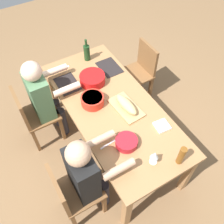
{
  "coord_description": "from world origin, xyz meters",
  "views": [
    {
      "loc": [
        1.49,
        -0.87,
        2.81
      ],
      "look_at": [
        0.0,
        0.0,
        0.63
      ],
      "focal_mm": 40.32,
      "sensor_mm": 36.0,
      "label": 1
    }
  ],
  "objects": [
    {
      "name": "diner_near_right",
      "position": [
        0.54,
        -0.58,
        0.7
      ],
      "size": [
        0.41,
        0.53,
        1.2
      ],
      "color": "#2D2D38",
      "rests_on": "ground_plane"
    },
    {
      "name": "chair_far_left",
      "position": [
        -0.54,
        0.76,
        0.48
      ],
      "size": [
        0.4,
        0.4,
        0.85
      ],
      "color": "brown",
      "rests_on": "ground_plane"
    },
    {
      "name": "chair_near_left",
      "position": [
        -0.54,
        -0.76,
        0.48
      ],
      "size": [
        0.4,
        0.4,
        0.85
      ],
      "color": "brown",
      "rests_on": "ground_plane"
    },
    {
      "name": "cutting_board",
      "position": [
        0.11,
        0.11,
        0.75
      ],
      "size": [
        0.41,
        0.25,
        0.02
      ],
      "primitive_type": "cube",
      "rotation": [
        0.0,
        0.0,
        0.07
      ],
      "color": "tan",
      "rests_on": "dining_table"
    },
    {
      "name": "wine_bottle",
      "position": [
        -0.81,
        0.12,
        0.85
      ],
      "size": [
        0.08,
        0.08,
        0.29
      ],
      "color": "#193819",
      "rests_on": "dining_table"
    },
    {
      "name": "bread_loaf",
      "position": [
        0.11,
        0.11,
        0.81
      ],
      "size": [
        0.33,
        0.13,
        0.09
      ],
      "primitive_type": "ellipsoid",
      "rotation": [
        0.0,
        0.0,
        0.07
      ],
      "color": "tan",
      "rests_on": "cutting_board"
    },
    {
      "name": "napkin_stack",
      "position": [
        0.49,
        0.29,
        0.75
      ],
      "size": [
        0.15,
        0.15,
        0.02
      ],
      "primitive_type": "cube",
      "rotation": [
        0.0,
        0.0,
        -0.1
      ],
      "color": "white",
      "rests_on": "dining_table"
    },
    {
      "name": "ground_plane",
      "position": [
        0.0,
        0.0,
        0.0
      ],
      "size": [
        8.0,
        8.0,
        0.0
      ],
      "primitive_type": "plane",
      "color": "brown"
    },
    {
      "name": "fork_near_right",
      "position": [
        0.4,
        -0.28,
        0.74
      ],
      "size": [
        0.03,
        0.17,
        0.01
      ],
      "primitive_type": "cube",
      "rotation": [
        0.0,
        0.0,
        0.09
      ],
      "color": "silver",
      "rests_on": "dining_table"
    },
    {
      "name": "beer_bottle",
      "position": [
        0.88,
        0.19,
        0.85
      ],
      "size": [
        0.06,
        0.06,
        0.22
      ],
      "primitive_type": "cylinder",
      "color": "brown",
      "rests_on": "dining_table"
    },
    {
      "name": "placemat_far_left",
      "position": [
        -0.54,
        0.28,
        0.74
      ],
      "size": [
        0.32,
        0.23,
        0.01
      ],
      "primitive_type": "cube",
      "color": "black",
      "rests_on": "dining_table"
    },
    {
      "name": "serving_bowl_greens",
      "position": [
        0.48,
        -0.13,
        0.78
      ],
      "size": [
        0.21,
        0.21,
        0.08
      ],
      "color": "#B21923",
      "rests_on": "dining_table"
    },
    {
      "name": "serving_bowl_salad",
      "position": [
        -0.13,
        -0.16,
        0.8
      ],
      "size": [
        0.25,
        0.25,
        0.1
      ],
      "color": "red",
      "rests_on": "dining_table"
    },
    {
      "name": "chair_near_right",
      "position": [
        0.54,
        -0.76,
        0.48
      ],
      "size": [
        0.4,
        0.4,
        0.85
      ],
      "color": "brown",
      "rests_on": "ground_plane"
    },
    {
      "name": "diner_near_left",
      "position": [
        -0.54,
        -0.58,
        0.7
      ],
      "size": [
        0.41,
        0.53,
        1.2
      ],
      "color": "#2D2D38",
      "rests_on": "ground_plane"
    },
    {
      "name": "serving_bowl_fruit",
      "position": [
        -0.42,
        -0.01,
        0.8
      ],
      "size": [
        0.29,
        0.29,
        0.1
      ],
      "color": "red",
      "rests_on": "dining_table"
    },
    {
      "name": "wine_glass",
      "position": [
        0.76,
        -0.02,
        0.86
      ],
      "size": [
        0.08,
        0.08,
        0.17
      ],
      "color": "silver",
      "rests_on": "dining_table"
    },
    {
      "name": "dining_table",
      "position": [
        0.0,
        0.0,
        0.66
      ],
      "size": [
        1.96,
        0.88,
        0.74
      ],
      "color": "#9E7044",
      "rests_on": "ground_plane"
    },
    {
      "name": "carving_knife",
      "position": [
        -0.79,
        -0.25,
        0.74
      ],
      "size": [
        0.06,
        0.23,
        0.01
      ],
      "primitive_type": "cube",
      "rotation": [
        0.0,
        0.0,
        1.71
      ],
      "color": "silver",
      "rests_on": "dining_table"
    },
    {
      "name": "placemat_near_left",
      "position": [
        -0.54,
        -0.28,
        0.74
      ],
      "size": [
        0.32,
        0.23,
        0.01
      ],
      "primitive_type": "cube",
      "color": "black",
      "rests_on": "dining_table"
    }
  ]
}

